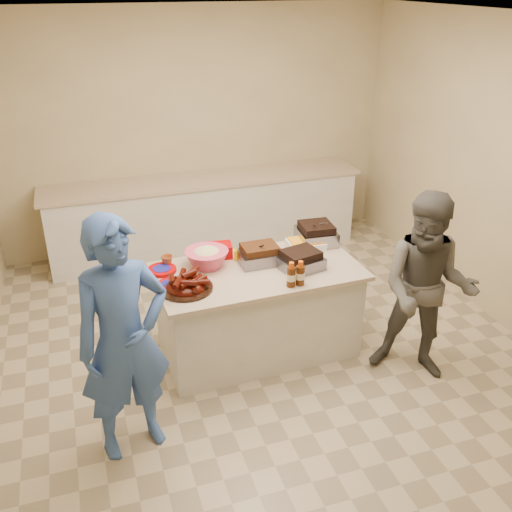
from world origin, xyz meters
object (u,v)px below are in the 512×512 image
object	(u,v)px
island	(258,349)
coleslaw_bowl	(207,266)
bbq_bottle_a	(291,286)
guest_blue	(136,441)
rib_platter	(186,289)
roasting_pan	(316,243)
mustard_bottle	(237,260)
guest_gray	(414,370)
plastic_cup	(167,266)
bbq_bottle_b	(300,284)

from	to	relation	value
island	coleslaw_bowl	xyz separation A→B (m)	(-0.38, 0.18, 0.79)
coleslaw_bowl	bbq_bottle_a	bearing A→B (deg)	-44.36
guest_blue	rib_platter	bearing A→B (deg)	35.47
island	roasting_pan	xyz separation A→B (m)	(0.65, 0.32, 0.79)
bbq_bottle_a	coleslaw_bowl	bearing A→B (deg)	135.64
coleslaw_bowl	mustard_bottle	world-z (taller)	coleslaw_bowl
guest_gray	coleslaw_bowl	bearing A→B (deg)	-173.41
coleslaw_bowl	guest_blue	bearing A→B (deg)	-129.19
island	rib_platter	xyz separation A→B (m)	(-0.62, -0.14, 0.79)
roasting_pan	guest_blue	world-z (taller)	roasting_pan
bbq_bottle_a	plastic_cup	size ratio (longest dim) A/B	2.08
rib_platter	roasting_pan	distance (m)	1.36
island	plastic_cup	bearing A→B (deg)	154.81
guest_gray	rib_platter	bearing A→B (deg)	-160.98
guest_blue	guest_gray	size ratio (longest dim) A/B	1.10
bbq_bottle_a	plastic_cup	distance (m)	1.06
bbq_bottle_b	guest_blue	xyz separation A→B (m)	(-1.39, -0.43, -0.79)
coleslaw_bowl	bbq_bottle_b	bearing A→B (deg)	-40.50
roasting_pan	bbq_bottle_a	distance (m)	0.83
guest_gray	bbq_bottle_b	bearing A→B (deg)	-164.55
bbq_bottle_a	guest_gray	world-z (taller)	bbq_bottle_a
island	bbq_bottle_b	world-z (taller)	bbq_bottle_b
bbq_bottle_a	guest_blue	distance (m)	1.60
mustard_bottle	guest_gray	xyz separation A→B (m)	(1.26, -0.90, -0.79)
mustard_bottle	guest_blue	xyz separation A→B (m)	(-1.05, -0.99, -0.79)
bbq_bottle_a	guest_blue	xyz separation A→B (m)	(-1.32, -0.43, -0.79)
island	bbq_bottle_a	world-z (taller)	bbq_bottle_a
bbq_bottle_a	guest_blue	size ratio (longest dim) A/B	0.12
island	mustard_bottle	bearing A→B (deg)	116.02
mustard_bottle	guest_gray	world-z (taller)	mustard_bottle
island	roasting_pan	bearing A→B (deg)	24.18
coleslaw_bowl	plastic_cup	xyz separation A→B (m)	(-0.31, 0.11, 0.00)
bbq_bottle_b	plastic_cup	xyz separation A→B (m)	(-0.92, 0.64, 0.00)
bbq_bottle_b	plastic_cup	bearing A→B (deg)	145.42
island	bbq_bottle_a	distance (m)	0.88
guest_blue	plastic_cup	bearing A→B (deg)	51.84
bbq_bottle_a	bbq_bottle_b	bearing A→B (deg)	0.74
mustard_bottle	coleslaw_bowl	bearing A→B (deg)	-173.04
bbq_bottle_b	guest_blue	distance (m)	1.66
island	bbq_bottle_b	distance (m)	0.89
island	mustard_bottle	distance (m)	0.83
plastic_cup	guest_blue	distance (m)	1.41
bbq_bottle_a	guest_blue	bearing A→B (deg)	-161.77
bbq_bottle_a	mustard_bottle	distance (m)	0.62
island	rib_platter	distance (m)	1.02
rib_platter	plastic_cup	distance (m)	0.44
plastic_cup	guest_blue	size ratio (longest dim) A/B	0.06
island	coleslaw_bowl	distance (m)	0.90
coleslaw_bowl	guest_blue	size ratio (longest dim) A/B	0.21
mustard_bottle	roasting_pan	bearing A→B (deg)	7.77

